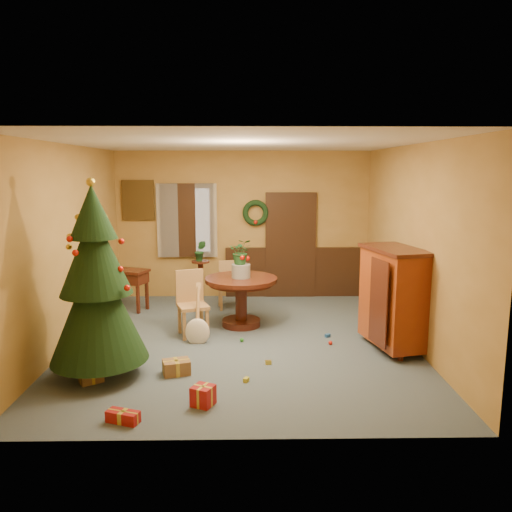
{
  "coord_description": "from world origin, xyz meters",
  "views": [
    {
      "loc": [
        0.09,
        -7.13,
        2.53
      ],
      "look_at": [
        0.22,
        0.4,
        1.23
      ],
      "focal_mm": 35.0,
      "sensor_mm": 36.0,
      "label": 1
    }
  ],
  "objects_px": {
    "christmas_tree": "(96,285)",
    "sideboard": "(393,295)",
    "dining_table": "(241,292)",
    "writing_desk": "(125,279)",
    "chair_near": "(192,300)"
  },
  "relations": [
    {
      "from": "dining_table",
      "to": "chair_near",
      "type": "distance_m",
      "value": 0.86
    },
    {
      "from": "dining_table",
      "to": "christmas_tree",
      "type": "distance_m",
      "value": 2.7
    },
    {
      "from": "dining_table",
      "to": "christmas_tree",
      "type": "bearing_deg",
      "value": -130.75
    },
    {
      "from": "dining_table",
      "to": "christmas_tree",
      "type": "xyz_separation_m",
      "value": [
        -1.72,
        -2.0,
        0.59
      ]
    },
    {
      "from": "christmas_tree",
      "to": "writing_desk",
      "type": "distance_m",
      "value": 3.08
    },
    {
      "from": "christmas_tree",
      "to": "sideboard",
      "type": "xyz_separation_m",
      "value": [
        3.89,
        0.89,
        -0.38
      ]
    },
    {
      "from": "dining_table",
      "to": "sideboard",
      "type": "relative_size",
      "value": 0.8
    },
    {
      "from": "writing_desk",
      "to": "dining_table",
      "type": "bearing_deg",
      "value": -25.12
    },
    {
      "from": "christmas_tree",
      "to": "writing_desk",
      "type": "xyz_separation_m",
      "value": [
        -0.41,
        3.0,
        -0.59
      ]
    },
    {
      "from": "dining_table",
      "to": "christmas_tree",
      "type": "relative_size",
      "value": 0.48
    },
    {
      "from": "dining_table",
      "to": "chair_near",
      "type": "xyz_separation_m",
      "value": [
        -0.76,
        -0.41,
        -0.03
      ]
    },
    {
      "from": "chair_near",
      "to": "christmas_tree",
      "type": "relative_size",
      "value": 0.41
    },
    {
      "from": "dining_table",
      "to": "writing_desk",
      "type": "relative_size",
      "value": 1.25
    },
    {
      "from": "christmas_tree",
      "to": "writing_desk",
      "type": "bearing_deg",
      "value": 97.81
    },
    {
      "from": "christmas_tree",
      "to": "sideboard",
      "type": "height_order",
      "value": "christmas_tree"
    }
  ]
}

